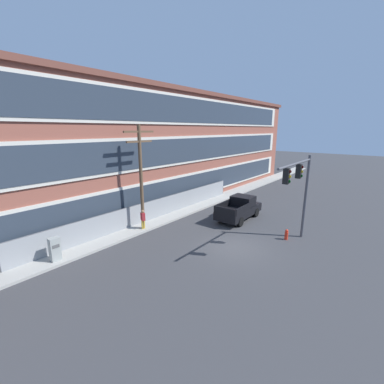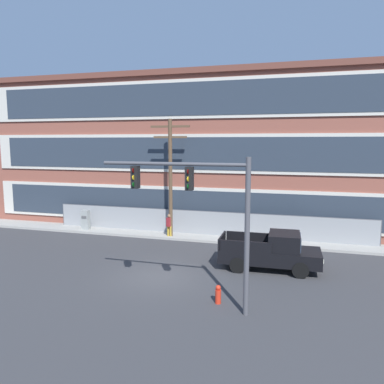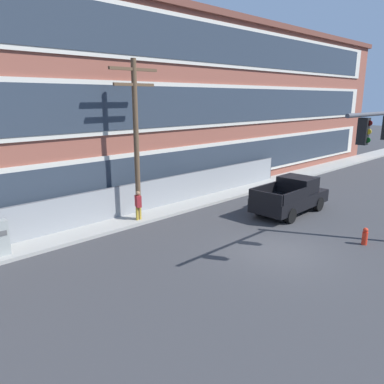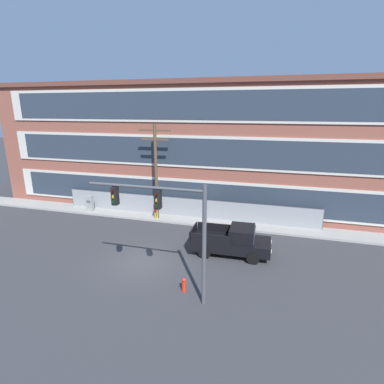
% 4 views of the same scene
% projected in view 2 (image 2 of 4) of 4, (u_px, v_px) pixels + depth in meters
% --- Properties ---
extents(ground_plane, '(160.00, 160.00, 0.00)m').
position_uv_depth(ground_plane, '(159.00, 277.00, 18.37)').
color(ground_plane, '#38383A').
extents(sidewalk_building_side, '(80.00, 2.09, 0.16)m').
position_uv_depth(sidewalk_building_side, '(199.00, 237.00, 25.74)').
color(sidewalk_building_side, '#9E9B93').
rests_on(sidewalk_building_side, ground).
extents(brick_mill_building, '(48.11, 10.76, 11.59)m').
position_uv_depth(brick_mill_building, '(279.00, 152.00, 29.49)').
color(brick_mill_building, brown).
rests_on(brick_mill_building, ground).
extents(chain_link_fence, '(22.58, 0.06, 1.82)m').
position_uv_depth(chain_link_fence, '(204.00, 223.00, 26.08)').
color(chain_link_fence, gray).
rests_on(chain_link_fence, ground).
extents(traffic_signal_mast, '(5.92, 0.43, 6.04)m').
position_uv_depth(traffic_signal_mast, '(203.00, 202.00, 14.23)').
color(traffic_signal_mast, '#4C4C51').
rests_on(traffic_signal_mast, ground).
extents(pickup_truck_black, '(5.20, 2.25, 1.97)m').
position_uv_depth(pickup_truck_black, '(272.00, 252.00, 19.34)').
color(pickup_truck_black, black).
rests_on(pickup_truck_black, ground).
extents(utility_pole_near_corner, '(2.70, 0.26, 8.09)m').
position_uv_depth(utility_pole_near_corner, '(170.00, 172.00, 25.16)').
color(utility_pole_near_corner, brown).
rests_on(utility_pole_near_corner, ground).
extents(electrical_cabinet, '(0.57, 0.43, 1.59)m').
position_uv_depth(electrical_cabinet, '(86.00, 221.00, 27.55)').
color(electrical_cabinet, '#939993').
rests_on(electrical_cabinet, ground).
extents(pedestrian_near_cabinet, '(0.34, 0.45, 1.69)m').
position_uv_depth(pedestrian_near_cabinet, '(169.00, 224.00, 25.58)').
color(pedestrian_near_cabinet, '#B7932D').
rests_on(pedestrian_near_cabinet, ground).
extents(fire_hydrant, '(0.24, 0.24, 0.78)m').
position_uv_depth(fire_hydrant, '(218.00, 294.00, 15.30)').
color(fire_hydrant, red).
rests_on(fire_hydrant, ground).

